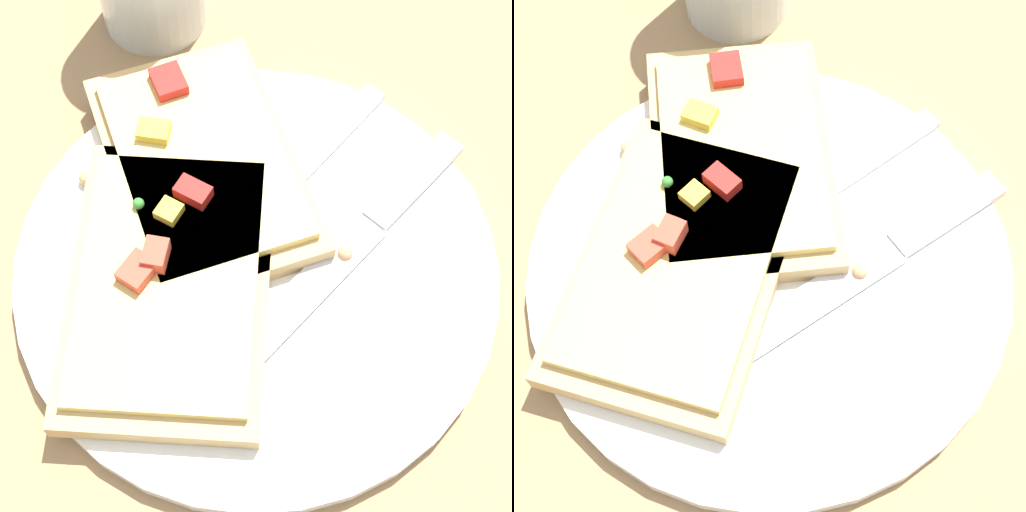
% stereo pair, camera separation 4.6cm
% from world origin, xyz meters
% --- Properties ---
extents(ground_plane, '(4.00, 4.00, 0.00)m').
position_xyz_m(ground_plane, '(0.00, 0.00, 0.00)').
color(ground_plane, '#9E7A51').
extents(plate, '(0.27, 0.27, 0.01)m').
position_xyz_m(plate, '(0.00, 0.00, 0.01)').
color(plate, white).
rests_on(plate, ground).
extents(fork, '(0.11, 0.19, 0.01)m').
position_xyz_m(fork, '(-0.01, 0.03, 0.01)').
color(fork, silver).
rests_on(fork, plate).
extents(knife, '(0.11, 0.18, 0.01)m').
position_xyz_m(knife, '(0.05, 0.03, 0.01)').
color(knife, silver).
rests_on(knife, plate).
extents(pizza_slice_main, '(0.13, 0.18, 0.03)m').
position_xyz_m(pizza_slice_main, '(-0.04, -0.03, 0.02)').
color(pizza_slice_main, tan).
rests_on(pizza_slice_main, plate).
extents(pizza_slice_corner, '(0.17, 0.18, 0.03)m').
position_xyz_m(pizza_slice_corner, '(-0.04, 0.05, 0.02)').
color(pizza_slice_corner, tan).
rests_on(pizza_slice_corner, plate).
extents(crumb_scatter, '(0.16, 0.07, 0.01)m').
position_xyz_m(crumb_scatter, '(-0.04, 0.03, 0.02)').
color(crumb_scatter, tan).
rests_on(crumb_scatter, plate).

